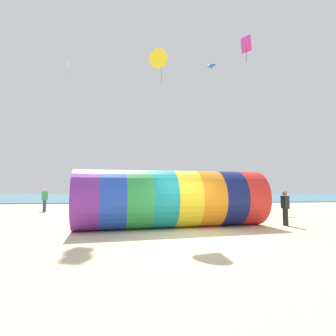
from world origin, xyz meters
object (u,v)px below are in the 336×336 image
(kite_yellow_delta, at_px, (161,60))
(bystander_mid_beach, at_px, (45,199))
(bystander_near_water, at_px, (194,201))
(kite_blue_parafoil, at_px, (211,66))
(kite_white_diamond, at_px, (69,65))
(kite_magenta_diamond, at_px, (246,45))
(giant_inflatable_tube, at_px, (173,199))
(kite_handler, at_px, (285,208))

(kite_yellow_delta, relative_size, bystander_mid_beach, 1.14)
(bystander_near_water, relative_size, bystander_mid_beach, 0.98)
(kite_blue_parafoil, bearing_deg, bystander_mid_beach, -157.66)
(kite_blue_parafoil, height_order, bystander_mid_beach, kite_blue_parafoil)
(kite_white_diamond, distance_m, kite_yellow_delta, 16.09)
(kite_blue_parafoil, xyz_separation_m, bystander_mid_beach, (-14.28, -5.87, -13.65))
(kite_white_diamond, bearing_deg, kite_magenta_diamond, -28.24)
(kite_blue_parafoil, distance_m, kite_magenta_diamond, 8.28)
(giant_inflatable_tube, relative_size, bystander_near_water, 5.24)
(giant_inflatable_tube, xyz_separation_m, kite_white_diamond, (-8.78, 14.29, 12.62))
(kite_handler, height_order, bystander_mid_beach, bystander_mid_beach)
(kite_magenta_diamond, distance_m, bystander_near_water, 12.20)
(kite_blue_parafoil, bearing_deg, kite_white_diamond, 179.66)
(bystander_mid_beach, bearing_deg, kite_yellow_delta, -39.55)
(kite_white_diamond, distance_m, bystander_mid_beach, 14.31)
(kite_white_diamond, height_order, bystander_mid_beach, kite_white_diamond)
(kite_blue_parafoil, relative_size, bystander_mid_beach, 0.57)
(giant_inflatable_tube, distance_m, kite_yellow_delta, 7.46)
(giant_inflatable_tube, relative_size, kite_blue_parafoil, 9.00)
(kite_yellow_delta, bearing_deg, kite_white_diamond, 123.47)
(kite_blue_parafoil, distance_m, bystander_near_water, 16.39)
(giant_inflatable_tube, bearing_deg, bystander_near_water, 70.06)
(kite_white_diamond, bearing_deg, kite_yellow_delta, -56.53)
(giant_inflatable_tube, height_order, kite_yellow_delta, kite_yellow_delta)
(kite_magenta_diamond, distance_m, bystander_mid_beach, 18.80)
(giant_inflatable_tube, distance_m, bystander_mid_beach, 11.93)
(giant_inflatable_tube, bearing_deg, bystander_mid_beach, 135.64)
(kite_blue_parafoil, xyz_separation_m, bystander_near_water, (-3.61, -8.29, -13.67))
(kite_yellow_delta, bearing_deg, kite_handler, -16.64)
(giant_inflatable_tube, xyz_separation_m, kite_magenta_diamond, (6.23, 6.23, 11.08))
(kite_magenta_diamond, height_order, bystander_mid_beach, kite_magenta_diamond)
(kite_yellow_delta, height_order, kite_magenta_diamond, kite_magenta_diamond)
(giant_inflatable_tube, height_order, bystander_mid_beach, giant_inflatable_tube)
(bystander_near_water, bearing_deg, kite_white_diamond, 142.55)
(giant_inflatable_tube, xyz_separation_m, kite_handler, (5.29, -0.07, -0.45))
(kite_blue_parafoil, relative_size, bystander_near_water, 0.58)
(kite_handler, bearing_deg, bystander_near_water, 117.70)
(giant_inflatable_tube, distance_m, kite_magenta_diamond, 14.16)
(kite_handler, distance_m, kite_white_diamond, 23.98)
(kite_yellow_delta, xyz_separation_m, kite_blue_parafoil, (6.17, 12.57, 5.99))
(giant_inflatable_tube, bearing_deg, kite_magenta_diamond, 45.03)
(kite_handler, relative_size, bystander_near_water, 0.96)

